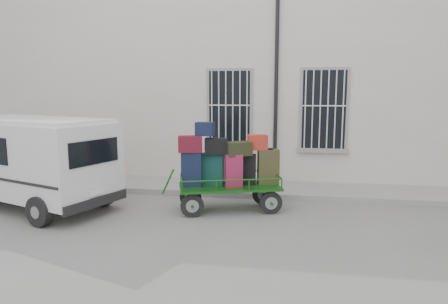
% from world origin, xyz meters
% --- Properties ---
extents(ground, '(80.00, 80.00, 0.00)m').
position_xyz_m(ground, '(0.00, 0.00, 0.00)').
color(ground, slate).
rests_on(ground, ground).
extents(building, '(24.00, 5.15, 6.00)m').
position_xyz_m(building, '(0.00, 5.50, 3.00)').
color(building, beige).
rests_on(building, ground).
extents(sidewalk, '(24.00, 1.70, 0.15)m').
position_xyz_m(sidewalk, '(0.00, 2.20, 0.07)').
color(sidewalk, gray).
rests_on(sidewalk, ground).
extents(luggage_cart, '(2.75, 1.67, 2.07)m').
position_xyz_m(luggage_cart, '(-0.02, 0.29, 1.00)').
color(luggage_cart, black).
rests_on(luggage_cart, ground).
extents(van, '(4.57, 3.09, 2.14)m').
position_xyz_m(van, '(-4.66, -0.20, 1.23)').
color(van, white).
rests_on(van, ground).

